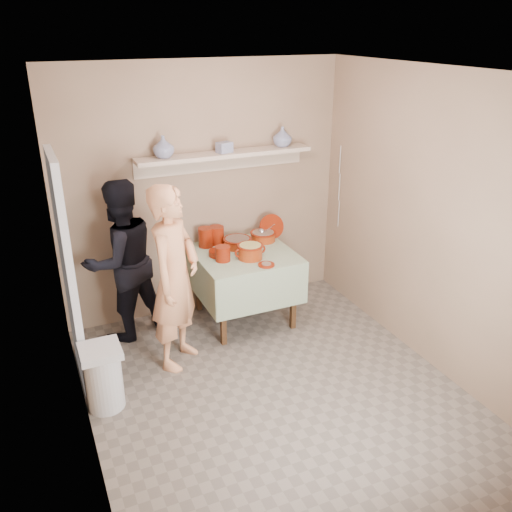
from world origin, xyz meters
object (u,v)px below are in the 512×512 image
person_helper (121,261)px  serving_table (244,263)px  trash_bin (103,377)px  person_cook (175,278)px  cazuela_rice (250,250)px

person_helper → serving_table: bearing=150.7°
trash_bin → person_cook: bearing=28.2°
person_helper → cazuela_rice: bearing=143.4°
person_helper → trash_bin: size_ratio=2.86×
cazuela_rice → serving_table: bearing=90.7°
serving_table → person_helper: bearing=170.4°
cazuela_rice → trash_bin: 1.83m
person_helper → trash_bin: 1.25m
person_helper → cazuela_rice: person_helper is taller
serving_table → trash_bin: (-1.59, -0.87, -0.36)m
serving_table → cazuela_rice: cazuela_rice is taller
person_helper → cazuela_rice: (1.19, -0.36, 0.05)m
cazuela_rice → trash_bin: size_ratio=0.59×
person_cook → trash_bin: (-0.74, -0.40, -0.56)m
serving_table → trash_bin: bearing=-151.4°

